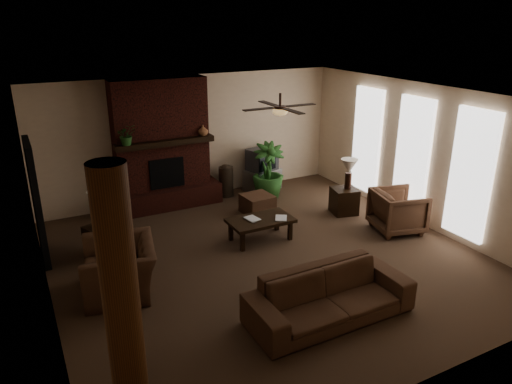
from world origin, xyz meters
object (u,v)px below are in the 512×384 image
log_column (121,300)px  tv_stand (262,179)px  armchair_right (398,209)px  side_table_left (103,240)px  floor_plant (268,182)px  side_table_right (344,201)px  ottoman (257,204)px  lamp_right (349,168)px  sofa (330,289)px  floor_vase (226,178)px  armchair_left (119,261)px  lamp_left (98,202)px  coffee_table (260,222)px

log_column → tv_stand: bearing=50.6°
armchair_right → side_table_left: armchair_right is taller
floor_plant → side_table_right: bearing=-58.5°
side_table_right → ottoman: bearing=152.2°
side_table_right → lamp_right: lamp_right is taller
log_column → sofa: bearing=8.8°
ottoman → floor_vase: 1.30m
tv_stand → floor_plant: (-0.14, -0.53, 0.11)m
armchair_left → lamp_right: size_ratio=1.86×
armchair_right → floor_vase: 3.99m
side_table_left → lamp_left: bearing=106.0°
side_table_left → lamp_left: lamp_left is taller
floor_vase → lamp_right: bearing=-49.2°
log_column → floor_vase: (3.60, 5.55, -0.97)m
armchair_right → floor_plant: (-1.34, 2.81, -0.09)m
coffee_table → armchair_left: bearing=-167.8°
lamp_right → log_column: bearing=-148.1°
log_column → ottoman: log_column is taller
floor_plant → lamp_left: (-3.98, -1.17, 0.64)m
tv_stand → lamp_left: 4.52m
lamp_left → side_table_right: bearing=-5.0°
armchair_left → ottoman: size_ratio=2.02×
log_column → armchair_right: size_ratio=3.07×
floor_plant → coffee_table: bearing=-122.6°
log_column → floor_plant: size_ratio=2.17×
floor_plant → lamp_right: lamp_right is taller
log_column → tv_stand: (4.57, 5.55, -1.15)m
log_column → ottoman: 5.83m
lamp_right → armchair_right: bearing=-75.5°
log_column → coffee_table: (3.19, 3.08, -1.03)m
tv_stand → floor_vase: (-0.97, -0.00, 0.18)m
armchair_right → floor_vase: bearing=47.0°
log_column → sofa: log_column is taller
ottoman → tv_stand: bearing=57.6°
armchair_left → floor_vase: armchair_left is taller
side_table_left → side_table_right: 4.97m
floor_vase → tv_stand: bearing=0.0°
armchair_left → tv_stand: 5.14m
armchair_right → side_table_left: (-5.32, 1.65, -0.18)m
tv_stand → lamp_right: size_ratio=1.31×
armchair_right → lamp_right: lamp_right is taller
log_column → side_table_right: (5.40, 3.42, -1.12)m
floor_vase → lamp_right: (1.86, -2.15, 0.57)m
floor_plant → side_table_right: 1.87m
sofa → floor_plant: size_ratio=1.83×
armchair_left → coffee_table: (2.74, 0.59, -0.16)m
sofa → lamp_left: 4.21m
ottoman → side_table_right: bearing=-27.8°
log_column → sofa: size_ratio=1.19×
log_column → armchair_right: log_column is taller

